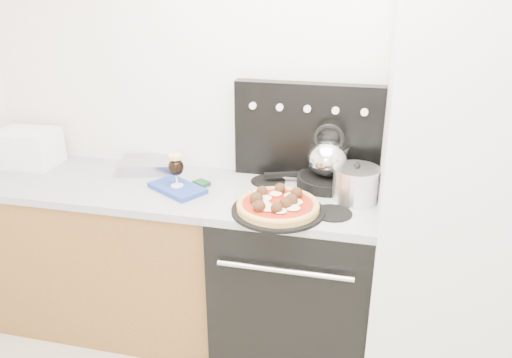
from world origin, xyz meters
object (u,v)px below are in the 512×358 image
(toaster_oven, at_px, (28,148))
(pizza_pan, at_px, (278,210))
(fridge, at_px, (451,207))
(stock_pot, at_px, (356,185))
(skillet, at_px, (326,181))
(base_cabinet, at_px, (106,254))
(stove_body, at_px, (295,280))
(pizza, at_px, (278,204))
(oven_mitt, at_px, (177,188))
(beer_glass, at_px, (176,170))
(tea_kettle, at_px, (328,155))

(toaster_oven, xyz_separation_m, pizza_pan, (1.52, -0.33, -0.08))
(fridge, bearing_deg, stock_pot, 173.75)
(stock_pot, bearing_deg, skillet, 136.55)
(base_cabinet, height_order, pizza_pan, pizza_pan)
(stove_body, xyz_separation_m, pizza, (-0.06, -0.19, 0.52))
(base_cabinet, distance_m, pizza, 1.19)
(stove_body, xyz_separation_m, oven_mitt, (-0.62, -0.02, 0.47))
(toaster_oven, relative_size, pizza, 0.86)
(stock_pot, bearing_deg, oven_mitt, -177.21)
(stove_body, distance_m, pizza, 0.56)
(toaster_oven, xyz_separation_m, pizza, (1.52, -0.33, -0.04))
(stock_pot, bearing_deg, fridge, -6.25)
(toaster_oven, height_order, pizza_pan, toaster_oven)
(fridge, bearing_deg, pizza_pan, -168.06)
(stock_pot, bearing_deg, pizza_pan, -147.99)
(toaster_oven, height_order, beer_glass, toaster_oven)
(skillet, bearing_deg, tea_kettle, 0.00)
(pizza, relative_size, skillet, 1.25)
(base_cabinet, relative_size, tea_kettle, 6.34)
(toaster_oven, bearing_deg, tea_kettle, -1.18)
(base_cabinet, bearing_deg, stock_pot, -0.12)
(base_cabinet, bearing_deg, beer_glass, -5.40)
(oven_mitt, distance_m, tea_kettle, 0.78)
(beer_glass, bearing_deg, base_cabinet, 174.60)
(pizza_pan, relative_size, pizza, 1.13)
(base_cabinet, relative_size, beer_glass, 8.49)
(skillet, bearing_deg, fridge, -18.03)
(pizza_pan, distance_m, stock_pot, 0.40)
(toaster_oven, height_order, tea_kettle, tea_kettle)
(fridge, height_order, tea_kettle, fridge)
(stove_body, distance_m, toaster_oven, 1.69)
(pizza_pan, height_order, stock_pot, stock_pot)
(stove_body, relative_size, toaster_oven, 2.72)
(beer_glass, distance_m, skillet, 0.76)
(stove_body, height_order, toaster_oven, toaster_oven)
(toaster_oven, distance_m, oven_mitt, 0.99)
(stove_body, xyz_separation_m, beer_glass, (-0.62, -0.02, 0.57))
(skillet, height_order, stock_pot, stock_pot)
(beer_glass, bearing_deg, pizza, -16.65)
(oven_mitt, xyz_separation_m, pizza_pan, (0.55, -0.17, 0.01))
(stove_body, height_order, beer_glass, beer_glass)
(base_cabinet, distance_m, tea_kettle, 1.40)
(toaster_oven, relative_size, stock_pot, 1.51)
(stove_body, distance_m, tea_kettle, 0.68)
(base_cabinet, bearing_deg, pizza, -11.49)
(stove_body, distance_m, skillet, 0.55)
(toaster_oven, distance_m, beer_glass, 0.98)
(pizza, bearing_deg, pizza_pan, 180.00)
(beer_glass, relative_size, stock_pot, 0.80)
(stove_body, bearing_deg, stock_pot, 4.69)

